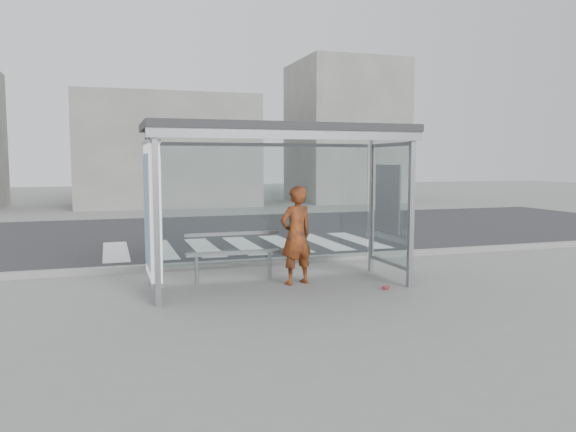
{
  "coord_description": "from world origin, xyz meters",
  "views": [
    {
      "loc": [
        -2.64,
        -8.63,
        2.04
      ],
      "look_at": [
        0.21,
        0.2,
        1.13
      ],
      "focal_mm": 35.0,
      "sensor_mm": 36.0,
      "label": 1
    }
  ],
  "objects_px": {
    "bus_shelter": "(256,165)",
    "person": "(296,235)",
    "bench": "(233,252)",
    "soda_can": "(386,288)"
  },
  "relations": [
    {
      "from": "bus_shelter",
      "to": "person",
      "type": "bearing_deg",
      "value": 1.92
    },
    {
      "from": "bus_shelter",
      "to": "person",
      "type": "distance_m",
      "value": 1.35
    },
    {
      "from": "bench",
      "to": "bus_shelter",
      "type": "bearing_deg",
      "value": -63.15
    },
    {
      "from": "person",
      "to": "bench",
      "type": "distance_m",
      "value": 1.12
    },
    {
      "from": "bus_shelter",
      "to": "person",
      "type": "xyz_separation_m",
      "value": [
        0.69,
        0.02,
        -1.17
      ]
    },
    {
      "from": "bus_shelter",
      "to": "soda_can",
      "type": "relative_size",
      "value": 34.67
    },
    {
      "from": "person",
      "to": "bench",
      "type": "height_order",
      "value": "person"
    },
    {
      "from": "bus_shelter",
      "to": "bench",
      "type": "bearing_deg",
      "value": 116.85
    },
    {
      "from": "person",
      "to": "soda_can",
      "type": "distance_m",
      "value": 1.68
    },
    {
      "from": "soda_can",
      "to": "person",
      "type": "bearing_deg",
      "value": 145.45
    }
  ]
}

